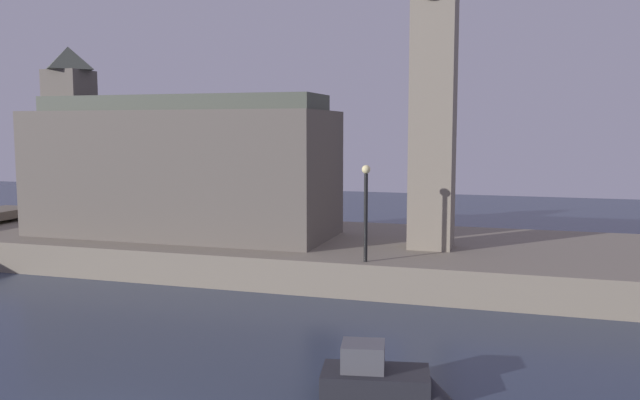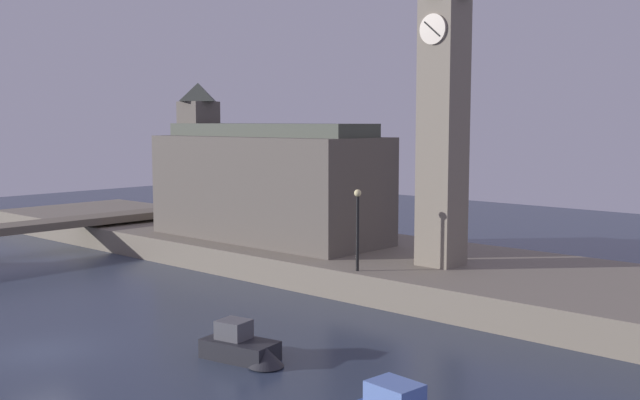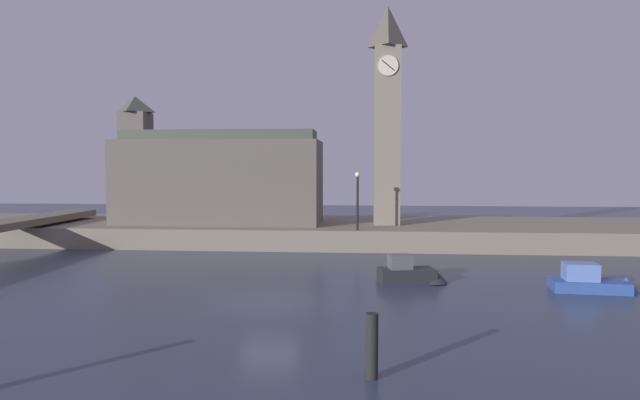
% 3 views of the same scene
% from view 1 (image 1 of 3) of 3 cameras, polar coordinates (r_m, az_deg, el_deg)
% --- Properties ---
extents(far_embankment, '(70.00, 12.00, 1.50)m').
position_cam_1_polar(far_embankment, '(33.92, -0.03, -4.50)').
color(far_embankment, slate).
rests_on(far_embankment, ground).
extents(clock_tower, '(2.16, 2.21, 16.45)m').
position_cam_1_polar(clock_tower, '(31.03, 9.82, 11.55)').
color(clock_tower, slate).
rests_on(clock_tower, far_embankment).
extents(parliament_hall, '(15.81, 6.22, 9.96)m').
position_cam_1_polar(parliament_hall, '(35.46, -12.38, 2.83)').
color(parliament_hall, '#5B544C').
rests_on(parliament_hall, far_embankment).
extents(streetlamp, '(0.36, 0.36, 4.05)m').
position_cam_1_polar(streetlamp, '(27.40, 3.98, -0.17)').
color(streetlamp, black).
rests_on(streetlamp, far_embankment).
extents(boat_barge_dark, '(3.69, 1.94, 1.43)m').
position_cam_1_polar(boat_barge_dark, '(17.98, 5.73, -15.22)').
color(boat_barge_dark, '#232328').
rests_on(boat_barge_dark, ground).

